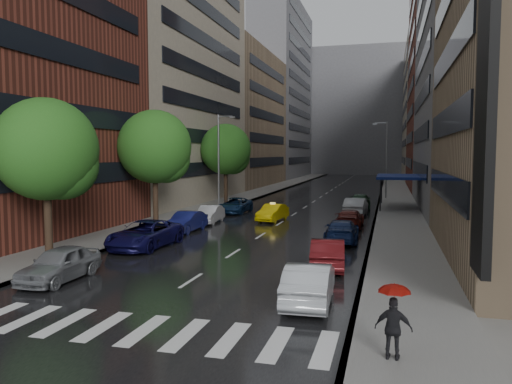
# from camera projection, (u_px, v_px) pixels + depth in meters

# --- Properties ---
(ground) EXTENTS (220.00, 220.00, 0.00)m
(ground) POSITION_uv_depth(u_px,v_px,m) (148.00, 309.00, 17.55)
(ground) COLOR gray
(ground) RESTS_ON ground
(road) EXTENTS (14.00, 140.00, 0.01)m
(road) POSITION_uv_depth(u_px,v_px,m) (325.00, 194.00, 65.71)
(road) COLOR black
(road) RESTS_ON ground
(sidewalk_left) EXTENTS (4.00, 140.00, 0.15)m
(sidewalk_left) POSITION_uv_depth(u_px,v_px,m) (259.00, 192.00, 68.02)
(sidewalk_left) COLOR gray
(sidewalk_left) RESTS_ON ground
(sidewalk_right) EXTENTS (4.00, 140.00, 0.15)m
(sidewalk_right) POSITION_uv_depth(u_px,v_px,m) (396.00, 195.00, 63.38)
(sidewalk_right) COLOR gray
(sidewalk_right) RESTS_ON ground
(crosswalk) EXTENTS (13.15, 2.80, 0.01)m
(crosswalk) POSITION_uv_depth(u_px,v_px,m) (123.00, 328.00, 15.57)
(crosswalk) COLOR silver
(crosswalk) RESTS_ON ground
(buildings_left) EXTENTS (8.00, 108.00, 38.00)m
(buildings_left) POSITION_uv_depth(u_px,v_px,m) (236.00, 84.00, 76.78)
(buildings_left) COLOR maroon
(buildings_left) RESTS_ON ground
(buildings_right) EXTENTS (8.05, 109.10, 36.00)m
(buildings_right) POSITION_uv_depth(u_px,v_px,m) (444.00, 82.00, 67.12)
(buildings_right) COLOR #937A5B
(buildings_right) RESTS_ON ground
(building_far) EXTENTS (40.00, 14.00, 32.00)m
(building_far) POSITION_uv_depth(u_px,v_px,m) (358.00, 112.00, 129.94)
(building_far) COLOR slate
(building_far) RESTS_ON ground
(tree_near) EXTENTS (5.17, 5.17, 8.24)m
(tree_near) POSITION_uv_depth(u_px,v_px,m) (46.00, 150.00, 25.08)
(tree_near) COLOR #382619
(tree_near) RESTS_ON ground
(tree_mid) EXTENTS (5.42, 5.42, 8.64)m
(tree_mid) POSITION_uv_depth(u_px,v_px,m) (155.00, 147.00, 36.71)
(tree_mid) COLOR #382619
(tree_mid) RESTS_ON ground
(tree_far) EXTENTS (5.36, 5.36, 8.54)m
(tree_far) POSITION_uv_depth(u_px,v_px,m) (226.00, 149.00, 52.60)
(tree_far) COLOR #382619
(tree_far) RESTS_ON ground
(taxi) EXTENTS (1.99, 4.27, 1.35)m
(taxi) POSITION_uv_depth(u_px,v_px,m) (273.00, 213.00, 40.09)
(taxi) COLOR yellow
(taxi) RESTS_ON ground
(parked_cars_left) EXTENTS (2.81, 29.78, 1.57)m
(parked_cars_left) POSITION_uv_depth(u_px,v_px,m) (179.00, 224.00, 33.39)
(parked_cars_left) COLOR slate
(parked_cars_left) RESTS_ON ground
(parked_cars_right) EXTENTS (2.26, 37.25, 1.59)m
(parked_cars_right) POSITION_uv_depth(u_px,v_px,m) (348.00, 221.00, 34.77)
(parked_cars_right) COLOR #A9AEB3
(parked_cars_right) RESTS_ON ground
(ped_red_umbrella) EXTENTS (0.99, 0.82, 2.01)m
(ped_red_umbrella) POSITION_uv_depth(u_px,v_px,m) (394.00, 315.00, 12.81)
(ped_red_umbrella) COLOR black
(ped_red_umbrella) RESTS_ON sidewalk_right
(street_lamp_left) EXTENTS (1.74, 0.22, 9.00)m
(street_lamp_left) POSITION_uv_depth(u_px,v_px,m) (219.00, 159.00, 48.05)
(street_lamp_left) COLOR gray
(street_lamp_left) RESTS_ON sidewalk_left
(street_lamp_right) EXTENTS (1.74, 0.22, 9.00)m
(street_lamp_right) POSITION_uv_depth(u_px,v_px,m) (386.00, 158.00, 58.52)
(street_lamp_right) COLOR gray
(street_lamp_right) RESTS_ON sidewalk_right
(awning) EXTENTS (4.00, 8.00, 3.12)m
(awning) POSITION_uv_depth(u_px,v_px,m) (398.00, 177.00, 48.70)
(awning) COLOR navy
(awning) RESTS_ON sidewalk_right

